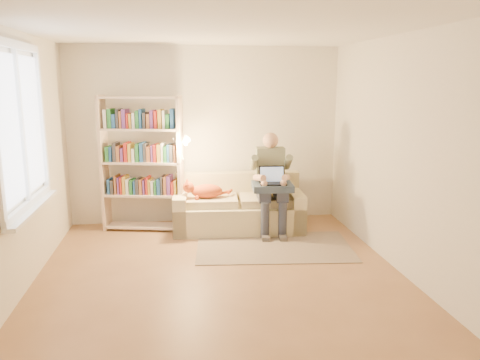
{
  "coord_description": "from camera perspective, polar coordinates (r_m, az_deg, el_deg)",
  "views": [
    {
      "loc": [
        -0.46,
        -4.7,
        2.1
      ],
      "look_at": [
        0.34,
        1.0,
        0.87
      ],
      "focal_mm": 35.0,
      "sensor_mm": 36.0,
      "label": 1
    }
  ],
  "objects": [
    {
      "name": "ceiling",
      "position": [
        4.75,
        -2.54,
        18.05
      ],
      "size": [
        4.0,
        4.5,
        0.02
      ],
      "primitive_type": "cube",
      "color": "white",
      "rests_on": "wall_back"
    },
    {
      "name": "rug",
      "position": [
        6.09,
        4.15,
        -8.14
      ],
      "size": [
        2.07,
        1.35,
        0.01
      ],
      "primitive_type": "cube",
      "rotation": [
        0.0,
        0.0,
        -0.1
      ],
      "color": "gray",
      "rests_on": "floor"
    },
    {
      "name": "wall_front",
      "position": [
        2.62,
        2.51,
        -5.73
      ],
      "size": [
        4.0,
        0.02,
        2.6
      ],
      "primitive_type": "cube",
      "color": "silver",
      "rests_on": "floor"
    },
    {
      "name": "blanket",
      "position": [
        6.42,
        3.93,
        -0.8
      ],
      "size": [
        0.58,
        0.49,
        0.09
      ],
      "primitive_type": "cube",
      "rotation": [
        0.0,
        0.0,
        -0.08
      ],
      "color": "#2C3B4E",
      "rests_on": "person"
    },
    {
      "name": "person",
      "position": [
        6.53,
        3.82,
        0.28
      ],
      "size": [
        0.44,
        0.67,
        1.39
      ],
      "rotation": [
        0.0,
        0.0,
        -0.08
      ],
      "color": "slate",
      "rests_on": "sofa"
    },
    {
      "name": "sofa",
      "position": [
        6.75,
        -0.2,
        -3.62
      ],
      "size": [
        1.88,
        0.96,
        0.77
      ],
      "rotation": [
        0.0,
        0.0,
        -0.08
      ],
      "color": "beige",
      "rests_on": "floor"
    },
    {
      "name": "bookshelf",
      "position": [
        6.69,
        -11.85,
        2.76
      ],
      "size": [
        1.25,
        0.6,
        1.91
      ],
      "rotation": [
        0.0,
        0.0,
        -0.21
      ],
      "color": "beige",
      "rests_on": "floor"
    },
    {
      "name": "laptop",
      "position": [
        6.4,
        3.93,
        0.1
      ],
      "size": [
        0.37,
        0.31,
        0.31
      ],
      "rotation": [
        0.0,
        0.0,
        -0.08
      ],
      "color": "black",
      "rests_on": "blanket"
    },
    {
      "name": "wall_left",
      "position": [
        5.01,
        -25.81,
        1.63
      ],
      "size": [
        0.02,
        4.5,
        2.6
      ],
      "primitive_type": "cube",
      "color": "silver",
      "rests_on": "floor"
    },
    {
      "name": "window",
      "position": [
        5.17,
        -24.67,
        2.87
      ],
      "size": [
        0.12,
        1.52,
        1.69
      ],
      "color": "white",
      "rests_on": "wall_left"
    },
    {
      "name": "floor",
      "position": [
        5.17,
        -2.27,
        -11.96
      ],
      "size": [
        4.5,
        4.5,
        0.0
      ],
      "primitive_type": "plane",
      "color": "#8A613F",
      "rests_on": "ground"
    },
    {
      "name": "cat",
      "position": [
        6.55,
        -4.03,
        -1.28
      ],
      "size": [
        0.67,
        0.27,
        0.24
      ],
      "rotation": [
        0.0,
        0.0,
        -0.08
      ],
      "color": "#D35929",
      "rests_on": "sofa"
    },
    {
      "name": "wall_back",
      "position": [
        7.01,
        -4.23,
        5.42
      ],
      "size": [
        4.0,
        0.02,
        2.6
      ],
      "primitive_type": "cube",
      "color": "silver",
      "rests_on": "floor"
    },
    {
      "name": "wall_right",
      "position": [
        5.37,
        19.4,
        2.76
      ],
      "size": [
        0.02,
        4.5,
        2.6
      ],
      "primitive_type": "cube",
      "color": "silver",
      "rests_on": "floor"
    }
  ]
}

